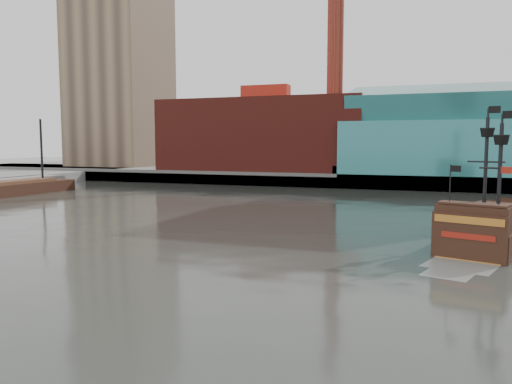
% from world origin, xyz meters
% --- Properties ---
extents(ground, '(400.00, 400.00, 0.00)m').
position_xyz_m(ground, '(0.00, 0.00, 0.00)').
color(ground, '#292B26').
rests_on(ground, ground).
extents(promenade_far, '(220.00, 60.00, 2.00)m').
position_xyz_m(promenade_far, '(0.00, 92.00, 1.00)').
color(promenade_far, slate).
rests_on(promenade_far, ground).
extents(seawall, '(220.00, 1.00, 2.60)m').
position_xyz_m(seawall, '(0.00, 62.50, 1.30)').
color(seawall, '#4C4C49').
rests_on(seawall, ground).
extents(skyline, '(149.00, 45.00, 62.00)m').
position_xyz_m(skyline, '(5.21, 84.56, 24.55)').
color(skyline, '#7B6449').
rests_on(skyline, promenade_far).
extents(pirate_ship, '(9.26, 16.68, 11.97)m').
position_xyz_m(pirate_ship, '(16.00, 16.07, 1.08)').
color(pirate_ship, black).
rests_on(pirate_ship, ground).
extents(docked_vessel, '(5.12, 20.34, 13.75)m').
position_xyz_m(docked_vessel, '(-50.42, 34.20, 0.87)').
color(docked_vessel, black).
rests_on(docked_vessel, ground).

